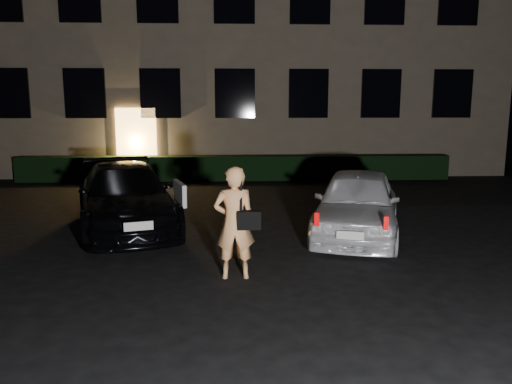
{
  "coord_description": "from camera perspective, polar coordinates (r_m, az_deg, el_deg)",
  "views": [
    {
      "loc": [
        -0.11,
        -6.92,
        2.66
      ],
      "look_at": [
        0.31,
        2.0,
        1.07
      ],
      "focal_mm": 35.0,
      "sensor_mm": 36.0,
      "label": 1
    }
  ],
  "objects": [
    {
      "name": "ground",
      "position": [
        7.42,
        -1.73,
        -10.92
      ],
      "size": [
        80.0,
        80.0,
        0.0
      ],
      "primitive_type": "plane",
      "color": "black",
      "rests_on": "ground"
    },
    {
      "name": "building",
      "position": [
        22.16,
        -2.55,
        18.75
      ],
      "size": [
        20.0,
        8.11,
        12.0
      ],
      "color": "#706150",
      "rests_on": "ground"
    },
    {
      "name": "hedge",
      "position": [
        17.56,
        -2.35,
        2.78
      ],
      "size": [
        15.0,
        0.7,
        0.85
      ],
      "primitive_type": "cube",
      "color": "black",
      "rests_on": "ground"
    },
    {
      "name": "sedan",
      "position": [
        11.11,
        -14.7,
        -0.5
      ],
      "size": [
        3.18,
        5.03,
        1.36
      ],
      "rotation": [
        0.0,
        0.0,
        0.29
      ],
      "color": "black",
      "rests_on": "ground"
    },
    {
      "name": "hatch",
      "position": [
        10.26,
        11.5,
        -1.24
      ],
      "size": [
        2.71,
        4.27,
        1.35
      ],
      "rotation": [
        0.0,
        0.0,
        -0.3
      ],
      "color": "white",
      "rests_on": "ground"
    },
    {
      "name": "man",
      "position": [
        7.59,
        -2.46,
        -3.51
      ],
      "size": [
        0.73,
        0.45,
        1.74
      ],
      "rotation": [
        0.0,
        0.0,
        3.19
      ],
      "color": "#FFAF6B",
      "rests_on": "ground"
    }
  ]
}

